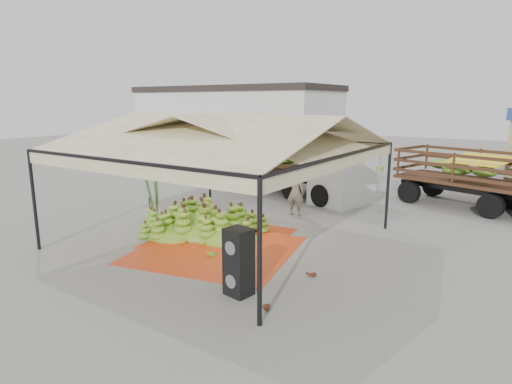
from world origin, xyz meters
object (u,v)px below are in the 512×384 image
Objects in this scene: speaker_stack at (239,262)px; vendor at (296,192)px; truck_right at (497,175)px; truck_left at (303,163)px; banana_heap at (201,216)px.

vendor reaches higher than speaker_stack.
truck_right is (6.40, 4.85, 0.57)m from vendor.
truck_right is at bearing 79.81° from speaker_stack.
vendor is at bearing -50.79° from truck_left.
truck_left is at bearing -154.17° from truck_right.
speaker_stack is at bearing -39.43° from banana_heap.
banana_heap is 11.74m from truck_right.
vendor is (1.67, 3.63, 0.40)m from banana_heap.
vendor is 3.79m from truck_left.
banana_heap is 5.21m from speaker_stack.
vendor reaches higher than banana_heap.
truck_right reaches higher than speaker_stack.
truck_right is at bearing 25.69° from truck_left.
banana_heap is 0.66× the size of truck_left.
truck_left is at bearing 88.66° from banana_heap.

